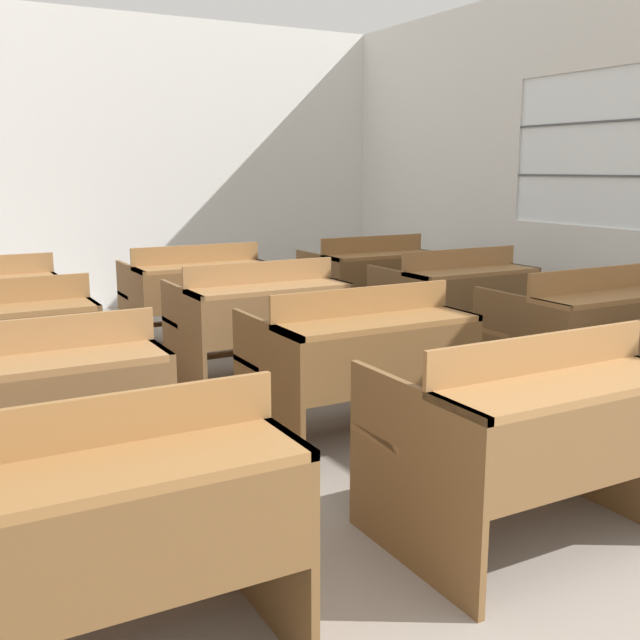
% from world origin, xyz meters
% --- Properties ---
extents(wall_back, '(5.86, 0.06, 2.94)m').
position_xyz_m(wall_back, '(0.00, 7.29, 1.47)').
color(wall_back, silver).
rests_on(wall_back, ground_plane).
extents(wall_right_with_window, '(0.06, 7.26, 2.94)m').
position_xyz_m(wall_right_with_window, '(2.90, 3.62, 1.46)').
color(wall_right_with_window, silver).
rests_on(wall_right_with_window, ground_plane).
extents(bench_front_left, '(1.06, 0.80, 0.83)m').
position_xyz_m(bench_front_left, '(-1.59, 1.53, 0.44)').
color(bench_front_left, brown).
rests_on(bench_front_left, ground_plane).
extents(bench_front_center, '(1.06, 0.80, 0.83)m').
position_xyz_m(bench_front_center, '(0.03, 1.51, 0.44)').
color(bench_front_center, brown).
rests_on(bench_front_center, ground_plane).
extents(bench_second_left, '(1.06, 0.80, 0.83)m').
position_xyz_m(bench_second_left, '(-1.60, 2.73, 0.44)').
color(bench_second_left, brown).
rests_on(bench_second_left, ground_plane).
extents(bench_second_center, '(1.06, 0.80, 0.83)m').
position_xyz_m(bench_second_center, '(0.04, 2.76, 0.44)').
color(bench_second_center, brown).
rests_on(bench_second_center, ground_plane).
extents(bench_second_right, '(1.06, 0.80, 0.83)m').
position_xyz_m(bench_second_right, '(1.68, 2.73, 0.44)').
color(bench_second_right, brown).
rests_on(bench_second_right, ground_plane).
extents(bench_third_center, '(1.06, 0.80, 0.83)m').
position_xyz_m(bench_third_center, '(0.02, 3.99, 0.44)').
color(bench_third_center, brown).
rests_on(bench_third_center, ground_plane).
extents(bench_third_right, '(1.06, 0.80, 0.83)m').
position_xyz_m(bench_third_right, '(1.67, 3.98, 0.44)').
color(bench_third_right, brown).
rests_on(bench_third_right, ground_plane).
extents(bench_back_center, '(1.06, 0.80, 0.83)m').
position_xyz_m(bench_back_center, '(0.02, 5.22, 0.44)').
color(bench_back_center, brown).
rests_on(bench_back_center, ground_plane).
extents(bench_back_right, '(1.06, 0.80, 0.83)m').
position_xyz_m(bench_back_right, '(1.68, 5.21, 0.44)').
color(bench_back_right, brown).
rests_on(bench_back_right, ground_plane).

